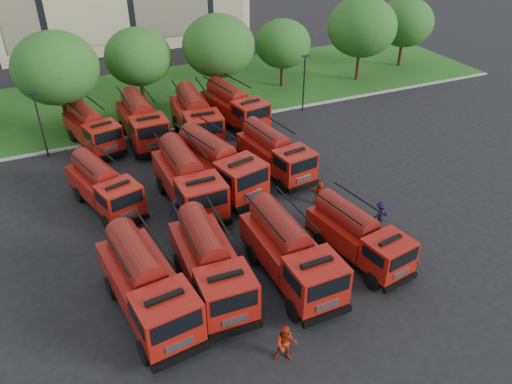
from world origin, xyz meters
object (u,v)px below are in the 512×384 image
(fire_truck_8, at_px, (92,128))
(fire_truck_6, at_px, (218,164))
(fire_truck_10, at_px, (196,117))
(fire_truck_3, at_px, (358,235))
(fire_truck_5, at_px, (188,179))
(firefighter_0, at_px, (378,267))
(firefighter_5, at_px, (319,203))
(firefighter_4, at_px, (179,226))
(fire_truck_2, at_px, (290,252))
(fire_truck_4, at_px, (104,186))
(fire_truck_7, at_px, (275,153))
(fire_truck_11, at_px, (234,106))
(fire_truck_1, at_px, (210,263))
(firefighter_1, at_px, (285,359))
(fire_truck_9, at_px, (142,121))
(firefighter_2, at_px, (409,275))
(fire_truck_0, at_px, (146,284))
(firefighter_3, at_px, (378,226))

(fire_truck_8, bearing_deg, fire_truck_6, -68.71)
(fire_truck_10, bearing_deg, fire_truck_3, -75.08)
(fire_truck_5, xyz_separation_m, firefighter_0, (7.46, -10.30, -1.80))
(fire_truck_6, bearing_deg, firefighter_5, -54.50)
(firefighter_0, distance_m, firefighter_4, 12.02)
(fire_truck_2, xyz_separation_m, fire_truck_4, (-7.65, 10.83, -0.17))
(fire_truck_6, height_order, fire_truck_7, fire_truck_6)
(fire_truck_3, bearing_deg, firefighter_4, 130.32)
(fire_truck_5, relative_size, fire_truck_10, 0.97)
(fire_truck_11, bearing_deg, fire_truck_1, -125.56)
(fire_truck_2, relative_size, fire_truck_8, 1.05)
(fire_truck_5, relative_size, fire_truck_8, 1.10)
(firefighter_1, distance_m, firefighter_5, 12.79)
(fire_truck_1, distance_m, fire_truck_9, 18.48)
(fire_truck_4, height_order, fire_truck_5, fire_truck_5)
(fire_truck_5, height_order, fire_truck_6, fire_truck_6)
(fire_truck_8, height_order, firefighter_4, fire_truck_8)
(fire_truck_7, bearing_deg, fire_truck_11, 78.77)
(fire_truck_5, bearing_deg, firefighter_1, -91.01)
(fire_truck_9, bearing_deg, fire_truck_2, -81.58)
(firefighter_2, distance_m, firefighter_5, 8.10)
(firefighter_5, bearing_deg, fire_truck_2, 80.34)
(fire_truck_3, relative_size, fire_truck_4, 0.96)
(firefighter_2, xyz_separation_m, firefighter_5, (-0.88, 8.06, 0.00))
(fire_truck_6, bearing_deg, fire_truck_9, 94.09)
(firefighter_0, bearing_deg, fire_truck_11, 61.06)
(fire_truck_0, height_order, fire_truck_10, fire_truck_10)
(fire_truck_1, distance_m, fire_truck_11, 20.32)
(firefighter_0, xyz_separation_m, firefighter_4, (-8.84, 8.15, 0.00))
(fire_truck_4, distance_m, firefighter_2, 19.07)
(fire_truck_6, height_order, firefighter_4, fire_truck_6)
(fire_truck_0, relative_size, firefighter_4, 4.21)
(fire_truck_7, distance_m, firefighter_3, 9.17)
(fire_truck_0, height_order, fire_truck_4, fire_truck_0)
(fire_truck_8, height_order, firefighter_0, fire_truck_8)
(firefighter_0, bearing_deg, fire_truck_0, 141.93)
(firefighter_0, xyz_separation_m, firefighter_1, (-7.40, -3.43, 0.00))
(fire_truck_9, height_order, firefighter_0, fire_truck_9)
(firefighter_3, height_order, firefighter_5, firefighter_3)
(fire_truck_3, relative_size, firefighter_5, 4.23)
(fire_truck_2, xyz_separation_m, firefighter_5, (5.06, 5.59, -1.72))
(fire_truck_8, xyz_separation_m, firefighter_5, (12.07, -14.34, -1.57))
(fire_truck_4, height_order, firefighter_5, fire_truck_4)
(fire_truck_2, bearing_deg, fire_truck_4, 123.99)
(firefighter_0, height_order, firefighter_3, firefighter_3)
(fire_truck_9, distance_m, firefighter_0, 22.15)
(fire_truck_1, bearing_deg, fire_truck_6, 69.59)
(fire_truck_1, height_order, fire_truck_8, fire_truck_1)
(firefighter_4, bearing_deg, fire_truck_2, 138.97)
(fire_truck_11, height_order, firefighter_2, fire_truck_11)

